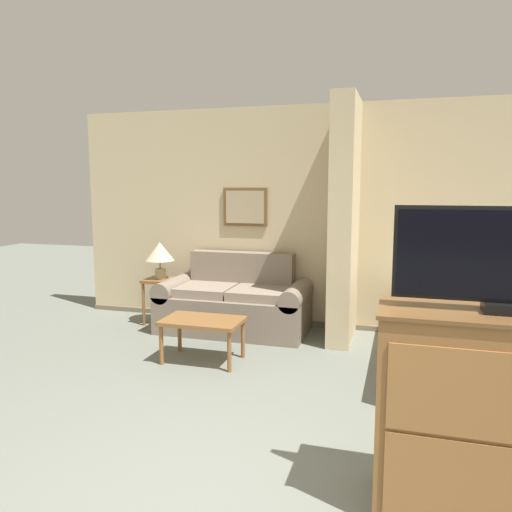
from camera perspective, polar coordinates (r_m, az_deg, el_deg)
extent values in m
cube|color=#CCB78E|center=(5.90, 9.51, 4.28)|extent=(6.58, 0.12, 2.60)
cube|color=#70644E|center=(6.04, 9.15, -7.87)|extent=(6.58, 0.02, 0.06)
cube|color=brown|center=(6.06, -1.25, 5.62)|extent=(0.55, 0.02, 0.46)
cube|color=tan|center=(6.04, -1.29, 5.61)|extent=(0.48, 0.01, 0.39)
cube|color=#CCB78E|center=(5.42, 10.05, 3.94)|extent=(0.24, 0.82, 2.60)
cube|color=gray|center=(5.82, -2.55, -6.51)|extent=(1.26, 0.84, 0.43)
cube|color=gray|center=(6.02, -1.58, -1.71)|extent=(1.26, 0.20, 0.46)
cube|color=gray|center=(6.09, -9.16, -5.94)|extent=(0.21, 0.84, 0.43)
cylinder|color=gray|center=(6.04, -9.22, -3.54)|extent=(0.24, 0.84, 0.24)
cube|color=gray|center=(5.63, 4.63, -7.04)|extent=(0.21, 0.84, 0.43)
cylinder|color=gray|center=(5.57, 4.66, -4.44)|extent=(0.24, 0.84, 0.24)
cube|color=gray|center=(5.82, -5.68, -3.87)|extent=(0.61, 0.60, 0.10)
cube|color=gray|center=(5.62, 0.33, -4.27)|extent=(0.61, 0.60, 0.10)
cube|color=brown|center=(4.82, -6.12, -7.40)|extent=(0.76, 0.48, 0.04)
cylinder|color=brown|center=(4.85, -10.77, -9.97)|extent=(0.04, 0.04, 0.38)
cylinder|color=brown|center=(4.59, -3.07, -10.88)|extent=(0.04, 0.04, 0.38)
cylinder|color=brown|center=(5.19, -8.74, -8.70)|extent=(0.04, 0.04, 0.38)
cylinder|color=brown|center=(4.95, -1.51, -9.45)|extent=(0.04, 0.04, 0.38)
cube|color=brown|center=(6.18, -10.85, -2.72)|extent=(0.37, 0.37, 0.04)
cylinder|color=brown|center=(6.18, -12.73, -5.41)|extent=(0.04, 0.04, 0.52)
cylinder|color=brown|center=(6.03, -10.14, -5.66)|extent=(0.04, 0.04, 0.52)
cylinder|color=brown|center=(6.44, -11.38, -4.82)|extent=(0.04, 0.04, 0.52)
cylinder|color=brown|center=(6.31, -8.87, -5.04)|extent=(0.04, 0.04, 0.52)
cylinder|color=tan|center=(6.17, -10.87, -1.99)|extent=(0.13, 0.13, 0.12)
cylinder|color=tan|center=(6.15, -10.90, -0.96)|extent=(0.02, 0.02, 0.10)
cone|color=beige|center=(6.13, -10.94, 0.53)|extent=(0.35, 0.35, 0.22)
cube|color=brown|center=(2.86, 26.24, -16.52)|extent=(1.20, 0.45, 1.05)
cube|color=brown|center=(2.69, 26.95, -6.03)|extent=(1.22, 0.48, 0.02)
cube|color=#946133|center=(2.76, 26.79, -22.87)|extent=(1.10, 0.01, 0.42)
cube|color=black|center=(2.68, 27.00, -5.31)|extent=(0.24, 0.16, 0.05)
cube|color=brown|center=(5.02, 24.77, -11.61)|extent=(1.63, 2.06, 0.10)
cube|color=tan|center=(4.95, 24.95, -8.81)|extent=(1.59, 2.02, 0.41)
cube|color=white|center=(5.67, 23.89, -5.03)|extent=(1.47, 0.36, 0.10)
cube|color=#2D4733|center=(4.88, 24.04, -4.44)|extent=(0.34, 0.20, 0.34)
cube|color=#2D4733|center=(4.78, 24.17, -5.52)|extent=(0.25, 0.03, 0.15)
ellipsoid|color=#2D4733|center=(4.85, 24.16, -2.49)|extent=(0.32, 0.19, 0.08)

